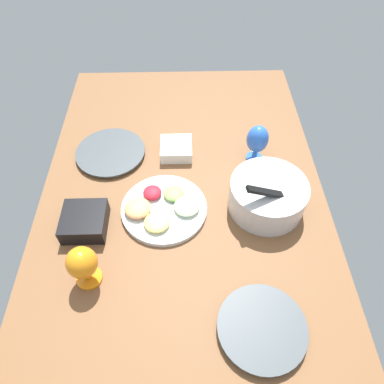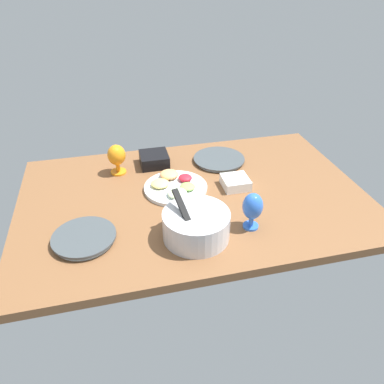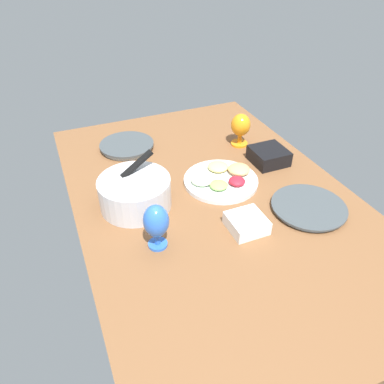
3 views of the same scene
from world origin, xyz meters
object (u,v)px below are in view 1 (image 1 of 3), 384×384
at_px(square_bowl_black, 84,221).
at_px(dinner_plate_right, 262,328).
at_px(fruit_platter, 163,208).
at_px(hurricane_glass_blue, 257,140).
at_px(square_bowl_white, 176,148).
at_px(dinner_plate_left, 111,153).
at_px(mixing_bowl, 267,195).
at_px(hurricane_glass_orange, 82,264).

bearing_deg(square_bowl_black, dinner_plate_right, 56.52).
bearing_deg(fruit_platter, dinner_plate_right, 34.23).
distance_m(fruit_platter, square_bowl_black, 0.27).
xyz_separation_m(hurricane_glass_blue, square_bowl_white, (-0.04, -0.31, -0.07)).
distance_m(dinner_plate_left, mixing_bowl, 0.64).
distance_m(dinner_plate_right, mixing_bowl, 0.44).
distance_m(hurricane_glass_orange, square_bowl_white, 0.61).
relative_size(dinner_plate_left, mixing_bowl, 1.04).
distance_m(mixing_bowl, hurricane_glass_blue, 0.24).
distance_m(mixing_bowl, hurricane_glass_orange, 0.64).
height_order(dinner_plate_left, dinner_plate_right, dinner_plate_right).
height_order(dinner_plate_left, hurricane_glass_orange, hurricane_glass_orange).
bearing_deg(mixing_bowl, dinner_plate_left, -115.17).
distance_m(dinner_plate_left, square_bowl_white, 0.26).
relative_size(fruit_platter, hurricane_glass_blue, 1.85).
xyz_separation_m(fruit_platter, square_bowl_white, (-0.29, 0.05, 0.01)).
xyz_separation_m(hurricane_glass_blue, hurricane_glass_orange, (0.50, -0.58, -0.00)).
bearing_deg(square_bowl_white, square_bowl_black, -41.40).
bearing_deg(fruit_platter, dinner_plate_left, -142.87).
height_order(mixing_bowl, square_bowl_white, mixing_bowl).
relative_size(dinner_plate_right, hurricane_glass_blue, 1.54).
xyz_separation_m(fruit_platter, square_bowl_black, (0.06, -0.26, 0.02)).
xyz_separation_m(dinner_plate_right, fruit_platter, (-0.42, -0.29, 0.00)).
relative_size(dinner_plate_left, hurricane_glass_orange, 1.77).
xyz_separation_m(dinner_plate_left, fruit_platter, (0.29, 0.22, 0.01)).
bearing_deg(mixing_bowl, square_bowl_white, -130.92).
bearing_deg(hurricane_glass_orange, dinner_plate_left, 179.72).
xyz_separation_m(mixing_bowl, hurricane_glass_orange, (0.27, -0.58, 0.03)).
bearing_deg(dinner_plate_left, square_bowl_white, 90.35).
bearing_deg(mixing_bowl, hurricane_glass_blue, -178.23).
xyz_separation_m(square_bowl_white, square_bowl_black, (0.35, -0.31, 0.01)).
bearing_deg(square_bowl_white, hurricane_glass_blue, 82.72).
bearing_deg(fruit_platter, square_bowl_black, -76.98).
xyz_separation_m(mixing_bowl, hurricane_glass_blue, (-0.24, -0.01, 0.04)).
xyz_separation_m(fruit_platter, hurricane_glass_blue, (-0.25, 0.36, 0.08)).
height_order(dinner_plate_left, hurricane_glass_blue, hurricane_glass_blue).
height_order(hurricane_glass_blue, square_bowl_white, hurricane_glass_blue).
xyz_separation_m(dinner_plate_left, square_bowl_white, (-0.00, 0.26, 0.02)).
height_order(hurricane_glass_orange, square_bowl_white, hurricane_glass_orange).
relative_size(hurricane_glass_blue, square_bowl_white, 1.32).
height_order(mixing_bowl, hurricane_glass_blue, mixing_bowl).
bearing_deg(square_bowl_white, dinner_plate_left, -89.65).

